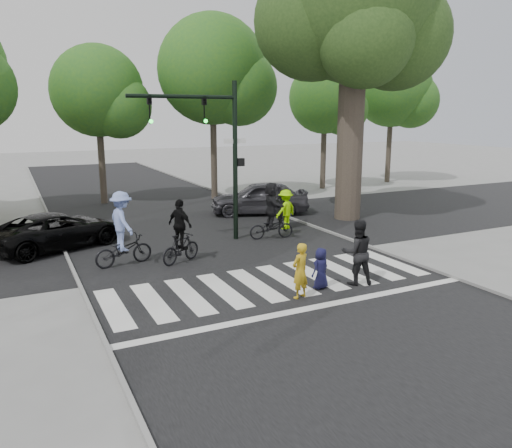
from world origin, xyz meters
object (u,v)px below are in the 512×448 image
(pedestrian_woman, at_px, (300,271))
(pedestrian_child, at_px, (321,268))
(cyclist_left, at_px, (123,234))
(car_grey, at_px, (260,198))
(traffic_signal, at_px, (214,139))
(cyclist_right, at_px, (271,214))
(car_suv, at_px, (57,230))
(eucalyptus, at_px, (353,13))
(cyclist_mid, at_px, (181,237))
(pedestrian_adult, at_px, (357,252))

(pedestrian_woman, bearing_deg, pedestrian_child, -175.60)
(cyclist_left, height_order, car_grey, cyclist_left)
(traffic_signal, relative_size, car_grey, 1.27)
(cyclist_right, bearing_deg, pedestrian_child, -104.49)
(cyclist_right, xyz_separation_m, car_suv, (-7.64, 2.20, -0.33))
(car_grey, bearing_deg, traffic_signal, -22.94)
(pedestrian_child, xyz_separation_m, car_grey, (3.29, 10.35, 0.22))
(eucalyptus, distance_m, car_grey, 9.27)
(eucalyptus, relative_size, pedestrian_child, 11.10)
(cyclist_left, xyz_separation_m, cyclist_right, (5.94, 1.01, -0.05))
(car_suv, bearing_deg, car_grey, -98.92)
(eucalyptus, relative_size, car_grey, 2.75)
(pedestrian_woman, xyz_separation_m, cyclist_mid, (-1.81, 4.52, 0.12))
(pedestrian_adult, relative_size, cyclist_right, 0.85)
(pedestrian_woman, distance_m, pedestrian_adult, 2.07)
(cyclist_mid, bearing_deg, car_suv, 132.62)
(cyclist_left, relative_size, cyclist_mid, 1.14)
(traffic_signal, bearing_deg, cyclist_right, -14.82)
(eucalyptus, bearing_deg, cyclist_mid, -158.83)
(car_suv, distance_m, car_grey, 9.78)
(pedestrian_woman, relative_size, car_grey, 0.32)
(pedestrian_adult, xyz_separation_m, cyclist_right, (0.34, 5.83, 0.05))
(traffic_signal, height_order, car_suv, traffic_signal)
(pedestrian_child, bearing_deg, car_suv, -67.29)
(pedestrian_woman, bearing_deg, car_grey, -129.98)
(car_grey, bearing_deg, cyclist_right, -0.40)
(pedestrian_woman, distance_m, cyclist_right, 6.53)
(traffic_signal, relative_size, cyclist_mid, 2.84)
(car_suv, bearing_deg, cyclist_left, -175.59)
(pedestrian_adult, xyz_separation_m, car_suv, (-7.31, 8.03, -0.28))
(cyclist_left, height_order, cyclist_right, cyclist_left)
(pedestrian_child, bearing_deg, cyclist_left, -61.62)
(pedestrian_adult, bearing_deg, car_suv, -31.13)
(cyclist_right, bearing_deg, eucalyptus, 21.87)
(pedestrian_child, bearing_deg, cyclist_right, -119.82)
(traffic_signal, bearing_deg, pedestrian_woman, -92.23)
(eucalyptus, distance_m, pedestrian_adult, 12.54)
(pedestrian_adult, height_order, car_suv, pedestrian_adult)
(pedestrian_child, distance_m, cyclist_right, 5.89)
(pedestrian_adult, relative_size, cyclist_left, 0.78)
(traffic_signal, xyz_separation_m, car_grey, (3.95, 4.10, -3.10))
(traffic_signal, relative_size, cyclist_right, 2.69)
(pedestrian_woman, bearing_deg, pedestrian_adult, 168.20)
(eucalyptus, distance_m, cyclist_mid, 12.88)
(car_grey, bearing_deg, pedestrian_child, 3.32)
(pedestrian_adult, relative_size, car_suv, 0.40)
(pedestrian_adult, distance_m, car_grey, 10.71)
(cyclist_mid, bearing_deg, cyclist_right, 20.32)
(pedestrian_adult, xyz_separation_m, cyclist_left, (-5.61, 4.82, 0.10))
(pedestrian_woman, height_order, cyclist_right, cyclist_right)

